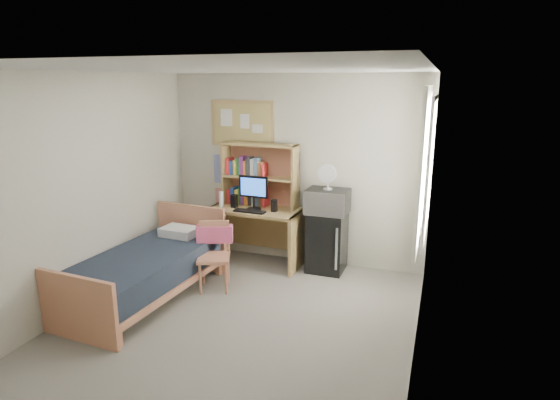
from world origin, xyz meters
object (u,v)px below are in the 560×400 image
(mini_fridge, at_px, (327,241))
(desk_fan, at_px, (328,178))
(speaker_right, at_px, (274,206))
(bed, at_px, (144,277))
(desk, at_px, (256,236))
(speaker_left, at_px, (234,201))
(desk_chair, at_px, (214,257))
(monitor, at_px, (254,194))
(bulletin_board, at_px, (242,123))
(microwave, at_px, (328,201))

(mini_fridge, xyz_separation_m, desk_fan, (-0.00, -0.02, 0.87))
(speaker_right, xyz_separation_m, desk_fan, (0.70, 0.13, 0.40))
(bed, relative_size, desk_fan, 6.67)
(desk, height_order, speaker_left, speaker_left)
(bed, bearing_deg, desk_chair, 41.32)
(desk, height_order, speaker_right, speaker_right)
(desk, distance_m, mini_fridge, 1.00)
(mini_fridge, relative_size, bed, 0.41)
(monitor, relative_size, desk_fan, 1.49)
(bulletin_board, bearing_deg, monitor, -50.29)
(bed, bearing_deg, bulletin_board, 78.29)
(desk_chair, relative_size, bed, 0.42)
(bed, bearing_deg, speaker_right, 55.31)
(desk, relative_size, speaker_left, 7.01)
(mini_fridge, height_order, microwave, microwave)
(microwave, bearing_deg, speaker_left, -174.50)
(mini_fridge, height_order, bed, mini_fridge)
(speaker_left, height_order, desk_fan, desk_fan)
(bed, height_order, monitor, monitor)
(speaker_left, height_order, speaker_right, speaker_left)
(desk_chair, distance_m, speaker_left, 1.05)
(microwave, bearing_deg, desk_chair, -137.40)
(mini_fridge, relative_size, microwave, 1.50)
(desk, relative_size, bed, 0.64)
(desk_chair, relative_size, mini_fridge, 1.03)
(desk, xyz_separation_m, bed, (-0.82, -1.48, -0.12))
(bed, relative_size, microwave, 3.68)
(bed, bearing_deg, desk_fan, 44.07)
(mini_fridge, bearing_deg, desk_chair, -136.86)
(desk, xyz_separation_m, desk_chair, (-0.16, -0.97, 0.02))
(bulletin_board, xyz_separation_m, monitor, (0.32, -0.38, -0.90))
(desk_chair, distance_m, desk_fan, 1.77)
(speaker_right, bearing_deg, desk_fan, 13.22)
(bulletin_board, bearing_deg, speaker_left, -87.24)
(bulletin_board, relative_size, microwave, 1.74)
(bed, distance_m, monitor, 1.80)
(monitor, bearing_deg, desk_fan, 9.30)
(desk_chair, relative_size, monitor, 1.89)
(microwave, bearing_deg, speaker_right, -168.44)
(bulletin_board, height_order, desk, bulletin_board)
(mini_fridge, height_order, speaker_right, speaker_right)
(bed, bearing_deg, monitor, 63.84)
(desk_fan, bearing_deg, desk, -175.77)
(mini_fridge, relative_size, speaker_right, 4.85)
(desk_chair, height_order, desk_fan, desk_fan)
(speaker_right, distance_m, desk_fan, 0.81)
(desk, bearing_deg, speaker_right, -11.31)
(microwave, bearing_deg, desk, -175.77)
(speaker_left, xyz_separation_m, speaker_right, (0.60, -0.03, -0.01))
(desk, bearing_deg, desk_fan, 5.89)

